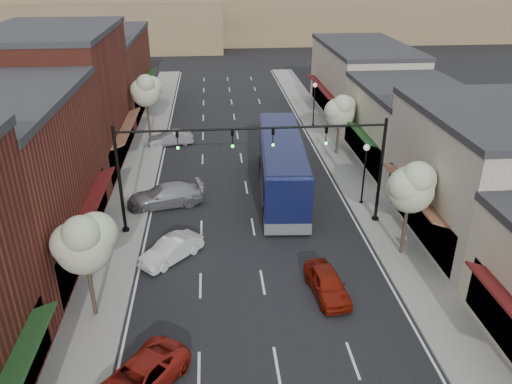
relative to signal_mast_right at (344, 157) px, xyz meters
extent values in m
plane|color=black|center=(-5.62, -8.00, -4.62)|extent=(160.00, 160.00, 0.00)
cube|color=gray|center=(-14.02, 10.50, -4.55)|extent=(2.80, 73.00, 0.15)
cube|color=gray|center=(2.78, 10.50, -4.55)|extent=(2.80, 73.00, 0.15)
cube|color=gray|center=(-12.62, 10.50, -4.55)|extent=(0.25, 73.00, 0.17)
cube|color=gray|center=(1.38, 10.50, -4.55)|extent=(0.25, 73.00, 0.17)
cube|color=black|center=(-15.72, -2.00, -3.02)|extent=(0.60, 11.90, 2.60)
cube|color=#571414|center=(-14.92, -2.00, -1.52)|extent=(1.07, 9.80, 0.49)
cube|color=maroon|center=(-19.92, 12.00, 0.63)|extent=(9.00, 14.00, 10.50)
cube|color=#2D2D30|center=(-19.92, 12.00, 6.08)|extent=(9.20, 14.10, 0.40)
cube|color=black|center=(-15.72, 12.00, -3.02)|extent=(0.60, 11.90, 2.60)
cube|color=brown|center=(-14.92, 12.00, -1.52)|extent=(1.07, 9.80, 0.49)
cube|color=maroon|center=(-19.92, 28.00, -0.62)|extent=(9.00, 18.00, 8.00)
cube|color=#2D2D30|center=(-19.92, 28.00, 3.58)|extent=(9.20, 18.10, 0.40)
cube|color=black|center=(-15.72, 28.00, -3.02)|extent=(0.60, 15.30, 2.60)
cube|color=#1C471D|center=(-14.92, 28.00, -1.52)|extent=(1.07, 12.60, 0.49)
cube|color=#BAB2A0|center=(8.18, -2.00, -0.87)|extent=(8.00, 12.00, 7.50)
cube|color=#2D2D30|center=(8.18, -2.00, 3.08)|extent=(8.20, 12.10, 0.40)
cube|color=black|center=(4.48, -2.00, -3.02)|extent=(0.60, 10.20, 2.60)
cube|color=brown|center=(3.68, -2.00, -1.52)|extent=(1.07, 8.40, 0.49)
cube|color=beige|center=(8.18, 10.00, -1.62)|extent=(8.00, 12.00, 6.00)
cube|color=#2D2D30|center=(8.18, 10.00, 1.58)|extent=(8.20, 12.10, 0.40)
cube|color=black|center=(4.48, 10.00, -3.02)|extent=(0.60, 10.20, 2.60)
cube|color=#1C471D|center=(3.68, 10.00, -1.52)|extent=(1.07, 8.40, 0.49)
cube|color=#BAB2A0|center=(8.18, 24.00, -1.12)|extent=(8.00, 16.00, 7.00)
cube|color=#2D2D30|center=(8.18, 24.00, 2.58)|extent=(8.20, 16.10, 0.40)
cube|color=black|center=(4.48, 24.00, -3.02)|extent=(0.60, 13.60, 2.60)
cube|color=#571414|center=(3.68, 24.00, -1.52)|extent=(1.07, 11.20, 0.49)
cube|color=#7A6647|center=(-5.62, 82.00, 1.38)|extent=(120.00, 30.00, 12.00)
cube|color=#7A6647|center=(-30.62, 70.00, -0.62)|extent=(50.00, 20.00, 8.00)
cylinder|color=black|center=(2.38, 0.00, -4.47)|extent=(0.44, 0.44, 0.30)
cylinder|color=black|center=(2.38, 0.00, -1.12)|extent=(0.20, 0.20, 7.00)
cylinder|color=black|center=(-1.62, 0.00, 1.98)|extent=(8.00, 0.14, 0.14)
imported|color=black|center=(-1.22, 0.00, 1.38)|extent=(0.18, 0.46, 1.10)
sphere|color=#19E533|center=(-1.22, -0.12, 0.96)|extent=(0.18, 0.18, 0.18)
imported|color=black|center=(-4.42, 0.00, 1.38)|extent=(0.18, 0.46, 1.10)
sphere|color=#19E533|center=(-4.42, -0.12, 0.96)|extent=(0.18, 0.18, 0.18)
cylinder|color=black|center=(-13.62, 0.00, -4.47)|extent=(0.44, 0.44, 0.30)
cylinder|color=black|center=(-13.62, 0.00, -1.12)|extent=(0.20, 0.20, 7.00)
cylinder|color=black|center=(-9.62, 0.00, 1.98)|extent=(8.00, 0.14, 0.14)
imported|color=black|center=(-10.02, 0.00, 1.38)|extent=(0.18, 0.46, 1.10)
sphere|color=#19E533|center=(-10.02, -0.12, 0.96)|extent=(0.18, 0.18, 0.18)
imported|color=black|center=(-6.82, 0.00, 1.38)|extent=(0.18, 0.46, 1.10)
sphere|color=#19E533|center=(-6.82, -0.12, 0.96)|extent=(0.18, 0.18, 0.18)
cylinder|color=#47382B|center=(2.68, -4.00, -2.77)|extent=(0.20, 0.20, 3.71)
sphere|color=#A9B38A|center=(2.68, -4.00, -0.45)|extent=(2.60, 2.60, 2.60)
sphere|color=#A9B38A|center=(3.18, -3.70, 0.02)|extent=(2.00, 2.00, 2.00)
sphere|color=#A9B38A|center=(2.28, -4.30, -0.10)|extent=(1.90, 1.90, 1.90)
sphere|color=#A9B38A|center=(2.78, -4.50, 0.48)|extent=(1.70, 1.70, 1.70)
cylinder|color=#47382B|center=(2.68, 12.00, -2.96)|extent=(0.20, 0.20, 3.33)
sphere|color=#A9B38A|center=(2.68, 12.00, -0.88)|extent=(2.60, 2.60, 2.60)
sphere|color=#A9B38A|center=(3.18, 12.30, -0.46)|extent=(2.00, 2.00, 2.00)
sphere|color=#A9B38A|center=(2.28, 11.70, -0.57)|extent=(1.90, 1.90, 1.90)
sphere|color=#A9B38A|center=(2.78, 11.50, -0.05)|extent=(1.70, 1.70, 1.70)
cylinder|color=#47382B|center=(-13.92, -8.00, -2.86)|extent=(0.20, 0.20, 3.52)
sphere|color=#A9B38A|center=(-13.92, -8.00, -0.66)|extent=(2.60, 2.60, 2.60)
sphere|color=#A9B38A|center=(-13.42, -7.70, -0.22)|extent=(2.00, 2.00, 2.00)
sphere|color=#A9B38A|center=(-14.32, -8.30, -0.33)|extent=(1.90, 1.90, 1.90)
sphere|color=#A9B38A|center=(-13.82, -8.50, 0.22)|extent=(1.70, 1.70, 1.70)
cylinder|color=#47382B|center=(-13.92, 18.00, -2.70)|extent=(0.20, 0.20, 3.84)
sphere|color=#A9B38A|center=(-13.92, 18.00, -0.30)|extent=(2.60, 2.60, 2.60)
sphere|color=#A9B38A|center=(-13.42, 18.30, 0.18)|extent=(2.00, 2.00, 2.00)
sphere|color=#A9B38A|center=(-14.32, 17.70, 0.06)|extent=(1.90, 1.90, 1.90)
sphere|color=#A9B38A|center=(-13.82, 17.50, 0.66)|extent=(1.70, 1.70, 1.70)
cylinder|color=black|center=(2.18, 2.50, -4.52)|extent=(0.28, 0.28, 0.20)
cylinder|color=black|center=(2.18, 2.50, -2.62)|extent=(0.12, 0.12, 4.00)
sphere|color=white|center=(2.18, 2.50, -0.40)|extent=(0.44, 0.44, 0.44)
cylinder|color=black|center=(2.18, 20.00, -4.52)|extent=(0.28, 0.28, 0.20)
cylinder|color=black|center=(2.18, 20.00, -2.62)|extent=(0.12, 0.12, 4.00)
sphere|color=white|center=(2.18, 20.00, -0.40)|extent=(0.44, 0.44, 0.44)
cube|color=#0E143A|center=(-3.13, 5.06, -2.45)|extent=(3.84, 13.52, 3.44)
cube|color=#595B60|center=(-3.13, 5.06, -4.01)|extent=(3.86, 13.54, 0.78)
cube|color=black|center=(-3.13, 5.06, -1.95)|extent=(3.82, 12.46, 1.22)
cube|color=#0E143A|center=(-3.13, 5.06, -0.68)|extent=(3.57, 12.97, 0.28)
cube|color=black|center=(-3.60, -1.55, -1.73)|extent=(2.31, 0.24, 1.33)
cylinder|color=black|center=(-4.77, 0.49, -4.04)|extent=(0.44, 1.18, 1.16)
cylinder|color=black|center=(-2.15, 0.30, -4.04)|extent=(0.44, 1.18, 1.16)
cylinder|color=black|center=(-4.14, 9.37, -4.04)|extent=(0.44, 1.18, 1.16)
cylinder|color=black|center=(-1.52, 9.18, -4.04)|extent=(0.44, 1.18, 1.16)
cylinder|color=black|center=(-4.25, 7.81, -4.04)|extent=(0.44, 1.18, 1.16)
cylinder|color=black|center=(-1.63, 7.62, -4.04)|extent=(0.44, 1.18, 1.16)
imported|color=maroon|center=(-2.45, -7.31, -3.96)|extent=(2.06, 4.08, 1.33)
imported|color=maroon|center=(-11.25, -12.82, -3.99)|extent=(4.38, 4.90, 1.26)
imported|color=silver|center=(-10.56, -3.34, -3.98)|extent=(3.72, 3.77, 1.29)
imported|color=#9F9EA3|center=(-11.41, 3.59, -3.87)|extent=(5.54, 3.17, 1.51)
imported|color=#ACABB1|center=(-11.82, 15.77, -3.97)|extent=(4.18, 2.18, 1.31)
camera|label=1|loc=(-7.94, -27.78, 11.19)|focal=35.00mm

